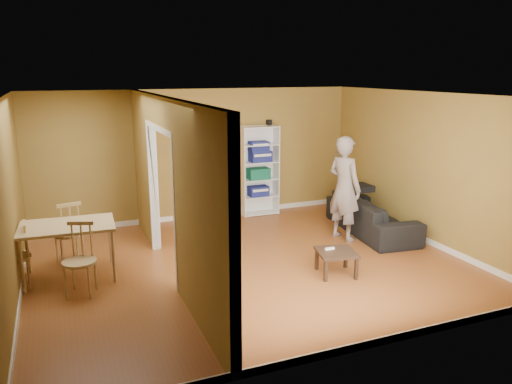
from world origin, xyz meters
The scene contains 16 objects.
room_shell centered at (0.00, 0.00, 1.30)m, with size 6.50×6.50×6.50m.
partition centered at (-1.20, 0.00, 1.30)m, with size 0.22×5.50×2.60m, color olive, non-canonical shape.
wall_speaker centered at (1.50, 2.69, 1.90)m, with size 0.10×0.10×0.10m, color black.
sofa centered at (2.70, 0.64, 0.43)m, with size 0.96×2.24×0.85m, color #2C2C34.
person centered at (2.01, 0.52, 1.09)m, with size 0.62×0.79×2.18m, color slate.
bookshelf centered at (1.23, 2.60, 0.93)m, with size 0.78×0.34×1.85m.
paper_box_navy_a centered at (1.20, 2.56, 0.50)m, with size 0.41×0.26×0.21m, color navy.
paper_box_teal centered at (1.21, 2.56, 0.87)m, with size 0.45×0.29×0.23m, color #125946.
paper_box_navy_b centered at (1.25, 2.56, 1.23)m, with size 0.44×0.28×0.22m, color navy.
paper_box_navy_c centered at (1.21, 2.56, 1.41)m, with size 0.39×0.25×0.20m, color navy.
coffee_table centered at (1.05, -0.85, 0.31)m, with size 0.55×0.55×0.37m.
game_controller centered at (0.99, -0.75, 0.38)m, with size 0.15×0.04×0.03m, color white.
dining_table centered at (-2.59, 0.51, 0.73)m, with size 1.29×0.86×0.81m.
chair_left centered at (-3.29, 0.44, 0.46)m, with size 0.42×0.42×0.92m, color tan, non-canonical shape.
chair_near centered at (-2.48, -0.14, 0.49)m, with size 0.45×0.45×0.98m, color tan, non-canonical shape.
chair_far centered at (-2.57, 1.14, 0.51)m, with size 0.46×0.46×1.01m, color tan, non-canonical shape.
Camera 1 is at (-2.63, -6.80, 2.95)m, focal length 35.00 mm.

